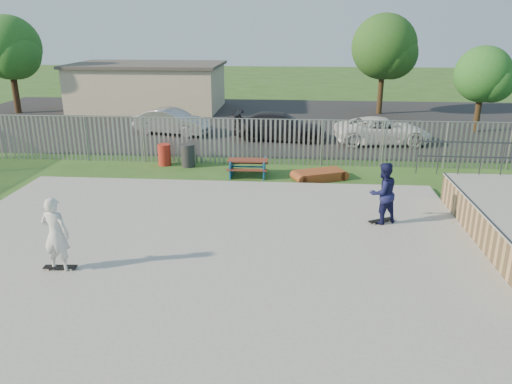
# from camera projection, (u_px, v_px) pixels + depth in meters

# --- Properties ---
(ground) EXTENTS (120.00, 120.00, 0.00)m
(ground) POSITION_uv_depth(u_px,v_px,m) (200.00, 253.00, 13.47)
(ground) COLOR #2F571D
(ground) RESTS_ON ground
(concrete_slab) EXTENTS (15.00, 12.00, 0.15)m
(concrete_slab) POSITION_uv_depth(u_px,v_px,m) (200.00, 250.00, 13.45)
(concrete_slab) COLOR #969691
(concrete_slab) RESTS_ON ground
(fence) EXTENTS (26.04, 16.02, 2.00)m
(fence) POSITION_uv_depth(u_px,v_px,m) (252.00, 171.00, 17.40)
(fence) COLOR gray
(fence) RESTS_ON ground
(picnic_table) EXTENTS (1.62, 1.34, 0.67)m
(picnic_table) POSITION_uv_depth(u_px,v_px,m) (248.00, 167.00, 20.16)
(picnic_table) COLOR maroon
(picnic_table) RESTS_ON ground
(funbox) EXTENTS (2.01, 1.54, 0.36)m
(funbox) POSITION_uv_depth(u_px,v_px,m) (319.00, 175.00, 19.69)
(funbox) COLOR brown
(funbox) RESTS_ON ground
(trash_bin_red) EXTENTS (0.55, 0.55, 0.92)m
(trash_bin_red) POSITION_uv_depth(u_px,v_px,m) (164.00, 155.00, 21.62)
(trash_bin_red) COLOR #A62519
(trash_bin_red) RESTS_ON ground
(trash_bin_grey) EXTENTS (0.59, 0.59, 0.98)m
(trash_bin_grey) POSITION_uv_depth(u_px,v_px,m) (188.00, 155.00, 21.39)
(trash_bin_grey) COLOR #28282B
(trash_bin_grey) RESTS_ON ground
(parking_lot) EXTENTS (40.00, 18.00, 0.02)m
(parking_lot) POSITION_uv_depth(u_px,v_px,m) (256.00, 121.00, 31.39)
(parking_lot) COLOR black
(parking_lot) RESTS_ON ground
(car_silver) EXTENTS (4.45, 2.46, 1.39)m
(car_silver) POSITION_uv_depth(u_px,v_px,m) (172.00, 122.00, 27.47)
(car_silver) COLOR #A7A7AC
(car_silver) RESTS_ON parking_lot
(car_dark) EXTENTS (5.04, 2.45, 1.41)m
(car_dark) POSITION_uv_depth(u_px,v_px,m) (280.00, 126.00, 26.15)
(car_dark) COLOR black
(car_dark) RESTS_ON parking_lot
(car_white) EXTENTS (4.96, 2.61, 1.33)m
(car_white) POSITION_uv_depth(u_px,v_px,m) (382.00, 131.00, 25.33)
(car_white) COLOR white
(car_white) RESTS_ON parking_lot
(building) EXTENTS (10.40, 6.40, 3.20)m
(building) POSITION_uv_depth(u_px,v_px,m) (148.00, 86.00, 35.26)
(building) COLOR beige
(building) RESTS_ON ground
(tree_left) EXTENTS (4.16, 4.16, 6.41)m
(tree_left) POSITION_uv_depth(u_px,v_px,m) (9.00, 48.00, 32.79)
(tree_left) COLOR #3A2617
(tree_left) RESTS_ON ground
(tree_mid) EXTENTS (4.22, 4.22, 6.51)m
(tree_mid) POSITION_uv_depth(u_px,v_px,m) (384.00, 47.00, 32.48)
(tree_mid) COLOR #3E2D18
(tree_mid) RESTS_ON ground
(tree_right) EXTENTS (3.07, 3.07, 4.74)m
(tree_right) POSITION_uv_depth(u_px,v_px,m) (483.00, 75.00, 27.35)
(tree_right) COLOR #3A2B17
(tree_right) RESTS_ON ground
(skateboard_a) EXTENTS (0.80, 0.56, 0.08)m
(skateboard_a) POSITION_uv_depth(u_px,v_px,m) (380.00, 221.00, 15.13)
(skateboard_a) COLOR black
(skateboard_a) RESTS_ON concrete_slab
(skateboard_b) EXTENTS (0.81, 0.26, 0.08)m
(skateboard_b) POSITION_uv_depth(u_px,v_px,m) (60.00, 268.00, 12.26)
(skateboard_b) COLOR black
(skateboard_b) RESTS_ON concrete_slab
(skater_navy) EXTENTS (1.14, 1.06, 1.87)m
(skater_navy) POSITION_uv_depth(u_px,v_px,m) (383.00, 193.00, 14.84)
(skater_navy) COLOR #161947
(skater_navy) RESTS_ON concrete_slab
(skater_white) EXTENTS (0.72, 0.51, 1.87)m
(skater_white) POSITION_uv_depth(u_px,v_px,m) (56.00, 234.00, 11.97)
(skater_white) COLOR silver
(skater_white) RESTS_ON concrete_slab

